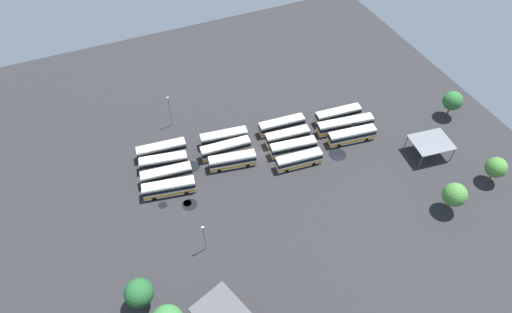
{
  "coord_description": "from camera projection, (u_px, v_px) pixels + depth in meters",
  "views": [
    {
      "loc": [
        29.03,
        65.4,
        77.16
      ],
      "look_at": [
        1.77,
        1.81,
        1.52
      ],
      "focal_mm": 30.68,
      "sensor_mm": 36.0,
      "label": 1
    }
  ],
  "objects": [
    {
      "name": "puddle_centre_drain",
      "position": [
        163.0,
        205.0,
        94.9
      ],
      "size": [
        1.97,
        1.97,
        0.01
      ],
      "primitive_type": "cylinder",
      "color": "black",
      "rests_on": "ground_plane"
    },
    {
      "name": "bus_row0_slot2",
      "position": [
        352.0,
        136.0,
        106.76
      ],
      "size": [
        12.08,
        3.99,
        3.49
      ],
      "color": "silver",
      "rests_on": "ground_plane"
    },
    {
      "name": "puddle_back_corner",
      "position": [
        192.0,
        167.0,
        102.39
      ],
      "size": [
        3.65,
        3.65,
        0.01
      ],
      "primitive_type": "cylinder",
      "color": "black",
      "rests_on": "ground_plane"
    },
    {
      "name": "bus_row3_slot3",
      "position": [
        169.0,
        188.0,
        95.76
      ],
      "size": [
        11.71,
        4.49,
        3.49
      ],
      "color": "silver",
      "rests_on": "ground_plane"
    },
    {
      "name": "bus_row1_slot0",
      "position": [
        282.0,
        125.0,
        109.25
      ],
      "size": [
        11.78,
        3.35,
        3.49
      ],
      "color": "silver",
      "rests_on": "ground_plane"
    },
    {
      "name": "bus_row2_slot1",
      "position": [
        226.0,
        149.0,
        103.77
      ],
      "size": [
        12.05,
        3.17,
        3.49
      ],
      "color": "silver",
      "rests_on": "ground_plane"
    },
    {
      "name": "bus_row1_slot3",
      "position": [
        299.0,
        160.0,
        101.34
      ],
      "size": [
        11.13,
        3.5,
        3.49
      ],
      "color": "silver",
      "rests_on": "ground_plane"
    },
    {
      "name": "ground_plane",
      "position": [
        260.0,
        154.0,
        105.22
      ],
      "size": [
        123.91,
        123.91,
        0.0
      ],
      "primitive_type": "plane",
      "color": "#28282B"
    },
    {
      "name": "bus_row3_slot2",
      "position": [
        167.0,
        175.0,
        98.33
      ],
      "size": [
        11.56,
        3.7,
        3.49
      ],
      "color": "silver",
      "rests_on": "ground_plane"
    },
    {
      "name": "bus_row1_slot1",
      "position": [
        287.0,
        137.0,
        106.52
      ],
      "size": [
        11.08,
        3.54,
        3.49
      ],
      "color": "silver",
      "rests_on": "ground_plane"
    },
    {
      "name": "puddle_front_lane",
      "position": [
        189.0,
        205.0,
        94.97
      ],
      "size": [
        3.34,
        3.34,
        0.01
      ],
      "primitive_type": "cylinder",
      "color": "black",
      "rests_on": "ground_plane"
    },
    {
      "name": "tree_northwest",
      "position": [
        496.0,
        168.0,
        96.37
      ],
      "size": [
        4.63,
        4.63,
        6.75
      ],
      "color": "brown",
      "rests_on": "ground_plane"
    },
    {
      "name": "tree_north_edge",
      "position": [
        455.0,
        195.0,
        90.69
      ],
      "size": [
        5.06,
        5.06,
        7.42
      ],
      "color": "brown",
      "rests_on": "ground_plane"
    },
    {
      "name": "lamp_post_by_building",
      "position": [
        204.0,
        237.0,
        84.4
      ],
      "size": [
        0.56,
        0.28,
        7.88
      ],
      "color": "slate",
      "rests_on": "ground_plane"
    },
    {
      "name": "lamp_post_near_entrance",
      "position": [
        170.0,
        110.0,
        108.32
      ],
      "size": [
        0.56,
        0.28,
        9.15
      ],
      "color": "slate",
      "rests_on": "ground_plane"
    },
    {
      "name": "puddle_near_shelter",
      "position": [
        187.0,
        203.0,
        95.27
      ],
      "size": [
        1.83,
        1.83,
        0.01
      ],
      "primitive_type": "cylinder",
      "color": "black",
      "rests_on": "ground_plane"
    },
    {
      "name": "puddle_between_rows",
      "position": [
        337.0,
        154.0,
        105.02
      ],
      "size": [
        4.26,
        4.26,
        0.01
      ],
      "primitive_type": "cylinder",
      "color": "black",
      "rests_on": "ground_plane"
    },
    {
      "name": "bus_row1_slot2",
      "position": [
        293.0,
        147.0,
        104.06
      ],
      "size": [
        11.32,
        3.95,
        3.49
      ],
      "color": "silver",
      "rests_on": "ground_plane"
    },
    {
      "name": "tree_south_edge",
      "position": [
        453.0,
        101.0,
        110.79
      ],
      "size": [
        4.89,
        4.89,
        7.43
      ],
      "color": "brown",
      "rests_on": "ground_plane"
    },
    {
      "name": "maintenance_shelter",
      "position": [
        432.0,
        142.0,
        102.31
      ],
      "size": [
        9.91,
        8.42,
        4.1
      ],
      "color": "slate",
      "rests_on": "ground_plane"
    },
    {
      "name": "bus_row2_slot0",
      "position": [
        224.0,
        138.0,
        106.29
      ],
      "size": [
        11.66,
        3.95,
        3.49
      ],
      "color": "silver",
      "rests_on": "ground_plane"
    },
    {
      "name": "bus_row2_slot2",
      "position": [
        232.0,
        161.0,
        101.2
      ],
      "size": [
        11.18,
        4.31,
        3.49
      ],
      "color": "silver",
      "rests_on": "ground_plane"
    },
    {
      "name": "bus_row0_slot0",
      "position": [
        338.0,
        115.0,
        111.87
      ],
      "size": [
        12.09,
        3.45,
        3.49
      ],
      "color": "silver",
      "rests_on": "ground_plane"
    },
    {
      "name": "tree_northeast",
      "position": [
        139.0,
        293.0,
        76.52
      ],
      "size": [
        5.21,
        5.21,
        7.18
      ],
      "color": "brown",
      "rests_on": "ground_plane"
    },
    {
      "name": "bus_row3_slot0",
      "position": [
        162.0,
        150.0,
        103.52
      ],
      "size": [
        11.72,
        3.64,
        3.49
      ],
      "color": "silver",
      "rests_on": "ground_plane"
    },
    {
      "name": "bus_row3_slot1",
      "position": [
        164.0,
        162.0,
        100.92
      ],
      "size": [
        11.17,
        4.41,
        3.49
      ],
      "color": "silver",
      "rests_on": "ground_plane"
    },
    {
      "name": "bus_row0_slot1",
      "position": [
        345.0,
        125.0,
        109.33
      ],
      "size": [
        14.53,
        4.52,
        3.49
      ],
      "color": "silver",
      "rests_on": "ground_plane"
    }
  ]
}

